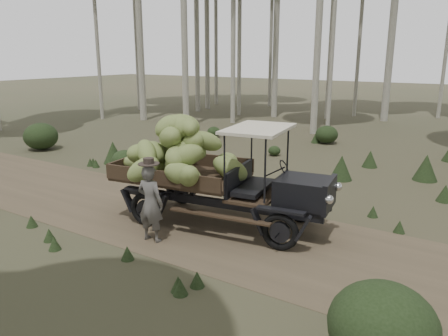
{
  "coord_description": "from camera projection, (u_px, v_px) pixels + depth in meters",
  "views": [
    {
      "loc": [
        6.8,
        -8.06,
        4.04
      ],
      "look_at": [
        1.39,
        0.37,
        1.42
      ],
      "focal_mm": 35.0,
      "sensor_mm": 36.0,
      "label": 1
    }
  ],
  "objects": [
    {
      "name": "ground",
      "position": [
        170.0,
        217.0,
        11.14
      ],
      "size": [
        120.0,
        120.0,
        0.0
      ],
      "primitive_type": "plane",
      "color": "#473D2B",
      "rests_on": "ground"
    },
    {
      "name": "dirt_track",
      "position": [
        170.0,
        217.0,
        11.14
      ],
      "size": [
        70.0,
        4.0,
        0.01
      ],
      "primitive_type": "cube",
      "color": "brown",
      "rests_on": "ground"
    },
    {
      "name": "banana_truck",
      "position": [
        195.0,
        159.0,
        10.46
      ],
      "size": [
        5.55,
        3.0,
        2.72
      ],
      "rotation": [
        0.0,
        0.0,
        0.14
      ],
      "color": "black",
      "rests_on": "ground"
    },
    {
      "name": "farmer",
      "position": [
        150.0,
        202.0,
        9.53
      ],
      "size": [
        0.67,
        0.5,
        1.9
      ],
      "rotation": [
        0.0,
        0.0,
        3.23
      ],
      "color": "#524F4B",
      "rests_on": "ground"
    },
    {
      "name": "undergrowth",
      "position": [
        165.0,
        196.0,
        11.13
      ],
      "size": [
        22.87,
        24.23,
        1.4
      ],
      "color": "#233319",
      "rests_on": "ground"
    }
  ]
}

